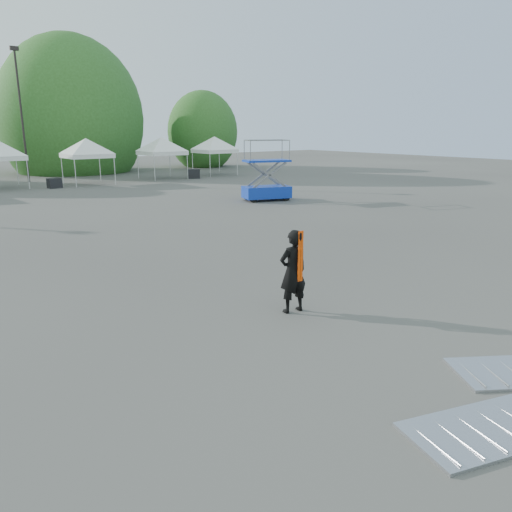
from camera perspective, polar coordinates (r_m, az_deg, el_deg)
ground at (r=12.34m, az=-1.07°, el=-4.90°), size 120.00×120.00×0.00m
light_pole_east at (r=42.53m, az=-25.30°, el=15.08°), size 0.60×0.25×9.80m
tree_mid_e at (r=50.90m, az=-20.33°, el=14.47°), size 5.12×5.12×7.79m
tree_far_e at (r=54.64m, az=-6.11°, el=13.92°), size 3.84×3.84×5.84m
tent_f at (r=39.29m, az=-18.86°, el=12.23°), size 4.37×4.37×3.88m
tent_g at (r=42.04m, az=-10.76°, el=12.83°), size 4.45×4.45×3.88m
tent_h at (r=44.73m, az=-4.78°, el=13.11°), size 4.31×4.31×3.88m
man at (r=11.24m, az=4.26°, el=-1.76°), size 0.75×0.55×1.91m
scissor_lift at (r=28.79m, az=1.23°, el=9.76°), size 2.93×2.10×3.42m
barrier_left at (r=8.00m, az=24.95°, el=-17.49°), size 2.56×1.79×0.07m
crate_mid at (r=37.68m, az=-22.04°, el=7.72°), size 0.92×0.74×0.67m
crate_east at (r=42.07m, az=-7.16°, el=9.31°), size 1.17×1.06×0.75m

